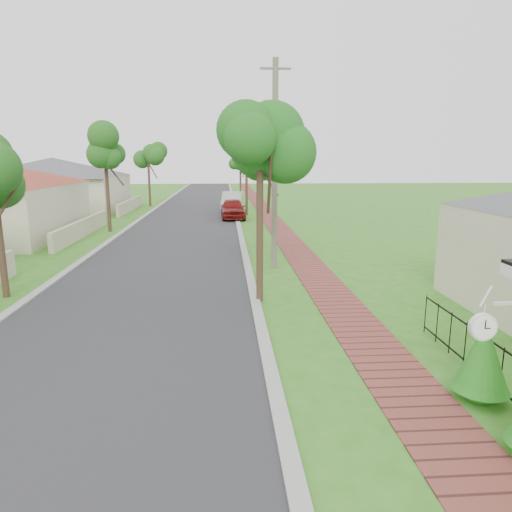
{
  "coord_description": "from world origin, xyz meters",
  "views": [
    {
      "loc": [
        -0.27,
        -6.95,
        4.43
      ],
      "look_at": [
        0.67,
        6.85,
        1.5
      ],
      "focal_mm": 32.0,
      "sensor_mm": 36.0,
      "label": 1
    }
  ],
  "objects_px": {
    "parked_car_red": "(233,209)",
    "utility_pole": "(275,166)",
    "parked_car_white": "(232,201)",
    "station_clock": "(485,325)",
    "near_tree": "(260,146)"
  },
  "relations": [
    {
      "from": "parked_car_red",
      "to": "utility_pole",
      "type": "distance_m",
      "value": 16.72
    },
    {
      "from": "utility_pole",
      "to": "parked_car_white",
      "type": "bearing_deg",
      "value": 93.48
    },
    {
      "from": "parked_car_white",
      "to": "near_tree",
      "type": "xyz_separation_m",
      "value": [
        0.4,
        -26.62,
        4.01
      ]
    },
    {
      "from": "parked_car_red",
      "to": "parked_car_white",
      "type": "height_order",
      "value": "parked_car_white"
    },
    {
      "from": "near_tree",
      "to": "station_clock",
      "type": "bearing_deg",
      "value": -69.2
    },
    {
      "from": "parked_car_white",
      "to": "utility_pole",
      "type": "relative_size",
      "value": 0.6
    },
    {
      "from": "parked_car_red",
      "to": "station_clock",
      "type": "xyz_separation_m",
      "value": [
        3.34,
        -28.42,
        1.2
      ]
    },
    {
      "from": "near_tree",
      "to": "station_clock",
      "type": "distance_m",
      "value": 8.62
    },
    {
      "from": "parked_car_red",
      "to": "near_tree",
      "type": "xyz_separation_m",
      "value": [
        0.45,
        -20.82,
        4.07
      ]
    },
    {
      "from": "near_tree",
      "to": "utility_pole",
      "type": "bearing_deg",
      "value": 78.2
    },
    {
      "from": "utility_pole",
      "to": "station_clock",
      "type": "height_order",
      "value": "utility_pole"
    },
    {
      "from": "parked_car_white",
      "to": "utility_pole",
      "type": "bearing_deg",
      "value": -82.26
    },
    {
      "from": "utility_pole",
      "to": "station_clock",
      "type": "distance_m",
      "value": 12.47
    },
    {
      "from": "parked_car_red",
      "to": "utility_pole",
      "type": "height_order",
      "value": "utility_pole"
    },
    {
      "from": "parked_car_red",
      "to": "near_tree",
      "type": "distance_m",
      "value": 21.22
    }
  ]
}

